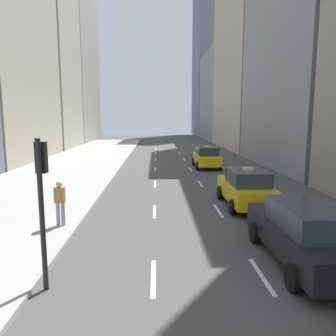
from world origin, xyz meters
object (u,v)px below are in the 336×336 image
Objects in this scene: sedan_black_near at (305,233)px; traffic_light_pole at (42,190)px; taxi_lead at (246,188)px; pedestrian_far_walking at (60,201)px; taxi_second at (207,157)px.

sedan_black_near is 7.00m from traffic_light_pole.
sedan_black_near is at bearing 9.01° from traffic_light_pole.
sedan_black_near is (0.00, -6.02, 0.01)m from taxi_lead.
taxi_lead is 8.15m from pedestrian_far_walking.
pedestrian_far_walking is at bearing -159.22° from taxi_lead.
pedestrian_far_walking reaches higher than sedan_black_near.
traffic_light_pole reaches higher than taxi_second.
taxi_lead is 0.90× the size of sedan_black_near.
pedestrian_far_walking is at bearing -117.19° from taxi_second.
pedestrian_far_walking is at bearing 101.63° from traffic_light_pole.
traffic_light_pole reaches higher than pedestrian_far_walking.
sedan_black_near is 1.36× the size of traffic_light_pole.
taxi_lead is at bearing 46.42° from traffic_light_pole.
taxi_lead is 6.02m from sedan_black_near.
taxi_second is 20.25m from traffic_light_pole.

